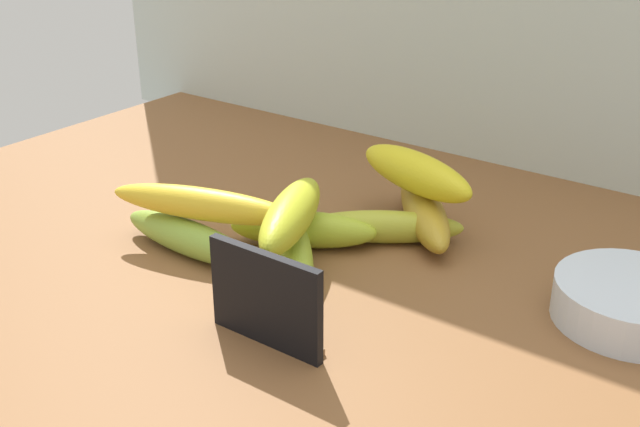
{
  "coord_description": "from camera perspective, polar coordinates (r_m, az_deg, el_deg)",
  "views": [
    {
      "loc": [
        40.6,
        -52.68,
        39.66
      ],
      "look_at": [
        0.1,
        2.98,
        8.0
      ],
      "focal_mm": 43.66,
      "sensor_mm": 36.0,
      "label": 1
    }
  ],
  "objects": [
    {
      "name": "banana_6",
      "position": [
        0.83,
        7.04,
        3.01
      ],
      "size": [
        16.37,
        8.89,
        4.32
      ],
      "primitive_type": "ellipsoid",
      "rotation": [
        0.0,
        0.0,
        2.83
      ],
      "color": "yellow",
      "rests_on": "banana_3"
    },
    {
      "name": "chalkboard_sign",
      "position": [
        0.63,
        -3.97,
        -6.49
      ],
      "size": [
        11.0,
        1.8,
        8.4
      ],
      "color": "black",
      "rests_on": "counter_top"
    },
    {
      "name": "fruit_bowl",
      "position": [
        0.72,
        21.85,
        -6.05
      ],
      "size": [
        13.25,
        13.25,
        3.61
      ],
      "primitive_type": "cylinder",
      "color": "silver",
      "rests_on": "counter_top"
    },
    {
      "name": "banana_3",
      "position": [
        0.84,
        7.64,
        0.15
      ],
      "size": [
        14.7,
        16.54,
        4.12
      ],
      "primitive_type": "ellipsoid",
      "rotation": [
        0.0,
        0.0,
        2.26
      ],
      "color": "#B79228",
      "rests_on": "counter_top"
    },
    {
      "name": "counter_top",
      "position": [
        0.77,
        -1.38,
        -5.15
      ],
      "size": [
        110.0,
        76.0,
        3.0
      ],
      "primitive_type": "cube",
      "color": "brown",
      "rests_on": "ground"
    },
    {
      "name": "banana_1",
      "position": [
        0.79,
        -9.63,
        -1.76
      ],
      "size": [
        17.34,
        3.98,
        3.58
      ],
      "primitive_type": "ellipsoid",
      "rotation": [
        0.0,
        0.0,
        6.26
      ],
      "color": "#87AD3C",
      "rests_on": "counter_top"
    },
    {
      "name": "banana_2",
      "position": [
        0.81,
        4.62,
        -0.97
      ],
      "size": [
        15.91,
        12.08,
        3.45
      ],
      "primitive_type": "ellipsoid",
      "rotation": [
        0.0,
        0.0,
        3.72
      ],
      "color": "gold",
      "rests_on": "counter_top"
    },
    {
      "name": "banana_7",
      "position": [
        0.74,
        -2.1,
        -0.04
      ],
      "size": [
        9.91,
        16.3,
        4.14
      ],
      "primitive_type": "ellipsoid",
      "rotation": [
        0.0,
        0.0,
        1.96
      ],
      "color": "gold",
      "rests_on": "banana_4"
    },
    {
      "name": "banana_0",
      "position": [
        0.8,
        -1.26,
        -1.16
      ],
      "size": [
        15.19,
        10.56,
        3.84
      ],
      "primitive_type": "ellipsoid",
      "rotation": [
        0.0,
        0.0,
        0.49
      ],
      "color": "#AAC12E",
      "rests_on": "counter_top"
    },
    {
      "name": "banana_5",
      "position": [
        0.78,
        -8.6,
        0.69
      ],
      "size": [
        20.2,
        9.09,
        3.31
      ],
      "primitive_type": "ellipsoid",
      "rotation": [
        0.0,
        0.0,
        6.58
      ],
      "color": "yellow",
      "rests_on": "banana_1"
    },
    {
      "name": "banana_4",
      "position": [
        0.76,
        -2.05,
        -2.45
      ],
      "size": [
        15.73,
        16.41,
        3.62
      ],
      "primitive_type": "ellipsoid",
      "rotation": [
        0.0,
        0.0,
        2.33
      ],
      "color": "#9DBA35",
      "rests_on": "counter_top"
    }
  ]
}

